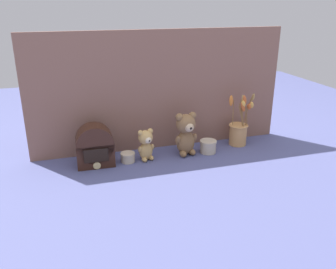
{
  "coord_description": "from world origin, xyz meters",
  "views": [
    {
      "loc": [
        -0.51,
        -1.68,
        0.8
      ],
      "look_at": [
        0.0,
        0.02,
        0.13
      ],
      "focal_mm": 38.0,
      "sensor_mm": 36.0,
      "label": 1
    }
  ],
  "objects_px": {
    "teddy_bear_medium": "(146,144)",
    "vintage_radio": "(95,147)",
    "teddy_bear_large": "(186,133)",
    "flower_vase": "(239,130)",
    "decorative_tin_short": "(208,146)",
    "decorative_tin_tall": "(128,157)"
  },
  "relations": [
    {
      "from": "teddy_bear_large",
      "to": "teddy_bear_medium",
      "type": "xyz_separation_m",
      "value": [
        -0.23,
        -0.01,
        -0.03
      ]
    },
    {
      "from": "teddy_bear_medium",
      "to": "vintage_radio",
      "type": "height_order",
      "value": "vintage_radio"
    },
    {
      "from": "flower_vase",
      "to": "vintage_radio",
      "type": "distance_m",
      "value": 0.83
    },
    {
      "from": "teddy_bear_large",
      "to": "vintage_radio",
      "type": "height_order",
      "value": "teddy_bear_large"
    },
    {
      "from": "teddy_bear_medium",
      "to": "decorative_tin_tall",
      "type": "bearing_deg",
      "value": 178.01
    },
    {
      "from": "vintage_radio",
      "to": "decorative_tin_tall",
      "type": "xyz_separation_m",
      "value": [
        0.17,
        -0.01,
        -0.07
      ]
    },
    {
      "from": "teddy_bear_large",
      "to": "decorative_tin_short",
      "type": "relative_size",
      "value": 2.57
    },
    {
      "from": "teddy_bear_large",
      "to": "flower_vase",
      "type": "relative_size",
      "value": 0.77
    },
    {
      "from": "teddy_bear_medium",
      "to": "vintage_radio",
      "type": "distance_m",
      "value": 0.26
    },
    {
      "from": "teddy_bear_medium",
      "to": "decorative_tin_short",
      "type": "bearing_deg",
      "value": -0.64
    },
    {
      "from": "decorative_tin_tall",
      "to": "decorative_tin_short",
      "type": "distance_m",
      "value": 0.45
    },
    {
      "from": "teddy_bear_medium",
      "to": "decorative_tin_short",
      "type": "distance_m",
      "value": 0.36
    },
    {
      "from": "teddy_bear_large",
      "to": "decorative_tin_short",
      "type": "distance_m",
      "value": 0.16
    },
    {
      "from": "teddy_bear_large",
      "to": "vintage_radio",
      "type": "bearing_deg",
      "value": 179.58
    },
    {
      "from": "flower_vase",
      "to": "decorative_tin_short",
      "type": "xyz_separation_m",
      "value": [
        -0.21,
        -0.06,
        -0.05
      ]
    },
    {
      "from": "decorative_tin_short",
      "to": "flower_vase",
      "type": "bearing_deg",
      "value": 14.93
    },
    {
      "from": "flower_vase",
      "to": "decorative_tin_tall",
      "type": "xyz_separation_m",
      "value": [
        -0.67,
        -0.05,
        -0.06
      ]
    },
    {
      "from": "flower_vase",
      "to": "teddy_bear_medium",
      "type": "bearing_deg",
      "value": -174.67
    },
    {
      "from": "teddy_bear_large",
      "to": "flower_vase",
      "type": "distance_m",
      "value": 0.35
    },
    {
      "from": "vintage_radio",
      "to": "decorative_tin_tall",
      "type": "height_order",
      "value": "vintage_radio"
    },
    {
      "from": "vintage_radio",
      "to": "decorative_tin_short",
      "type": "bearing_deg",
      "value": -1.58
    },
    {
      "from": "teddy_bear_large",
      "to": "decorative_tin_tall",
      "type": "bearing_deg",
      "value": -178.92
    }
  ]
}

